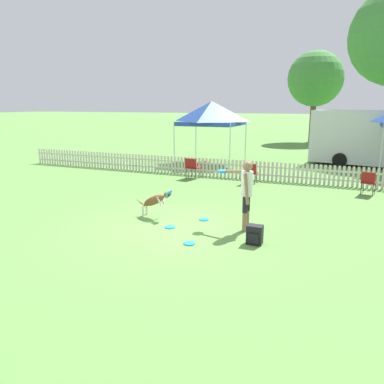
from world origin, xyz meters
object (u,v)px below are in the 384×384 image
at_px(handler_person, 245,187).
at_px(frisbee_midfield, 189,243).
at_px(leaping_dog, 155,200).
at_px(backpack_on_grass, 255,235).
at_px(frisbee_near_dog, 204,219).
at_px(canopy_tent_secondary, 212,113).
at_px(folding_chair_blue_left, 192,166).
at_px(folding_chair_center, 251,171).
at_px(equipment_trailer, 358,137).
at_px(frisbee_near_handler, 170,227).
at_px(folding_chair_green_right, 368,181).
at_px(tree_right_grove, 315,79).

bearing_deg(handler_person, frisbee_midfield, 150.92).
bearing_deg(leaping_dog, backpack_on_grass, 75.34).
relative_size(leaping_dog, backpack_on_grass, 2.68).
height_order(frisbee_near_dog, canopy_tent_secondary, canopy_tent_secondary).
relative_size(folding_chair_blue_left, folding_chair_center, 1.07).
xyz_separation_m(leaping_dog, equipment_trailer, (5.04, 11.76, 0.95)).
height_order(handler_person, equipment_trailer, equipment_trailer).
xyz_separation_m(frisbee_near_handler, folding_chair_green_right, (4.62, 5.63, 0.46)).
xyz_separation_m(frisbee_midfield, equipment_trailer, (3.41, 13.25, 1.40)).
bearing_deg(tree_right_grove, backpack_on_grass, -87.39).
distance_m(frisbee_near_handler, canopy_tent_secondary, 10.90).
bearing_deg(equipment_trailer, folding_chair_blue_left, -123.22).
height_order(folding_chair_center, folding_chair_green_right, folding_chair_green_right).
bearing_deg(backpack_on_grass, tree_right_grove, 92.61).
distance_m(frisbee_midfield, equipment_trailer, 13.75).
bearing_deg(leaping_dog, frisbee_midfield, 50.70).
bearing_deg(folding_chair_center, handler_person, 101.63).
xyz_separation_m(handler_person, folding_chair_blue_left, (-3.64, 5.51, -0.55)).
xyz_separation_m(canopy_tent_secondary, equipment_trailer, (6.91, 2.13, -1.12)).
height_order(canopy_tent_secondary, tree_right_grove, tree_right_grove).
distance_m(frisbee_midfield, tree_right_grove, 25.18).
xyz_separation_m(folding_chair_blue_left, equipment_trailer, (6.19, 6.38, 0.91)).
distance_m(folding_chair_blue_left, folding_chair_center, 2.46).
bearing_deg(folding_chair_center, folding_chair_green_right, 174.90).
xyz_separation_m(folding_chair_blue_left, folding_chair_green_right, (6.53, -0.40, -0.03)).
xyz_separation_m(folding_chair_green_right, equipment_trailer, (-0.33, 6.78, 0.94)).
height_order(folding_chair_blue_left, canopy_tent_secondary, canopy_tent_secondary).
relative_size(frisbee_near_dog, canopy_tent_secondary, 0.08).
xyz_separation_m(folding_chair_center, folding_chair_green_right, (4.07, -0.31, 0.00)).
bearing_deg(handler_person, frisbee_near_dog, 75.00).
xyz_separation_m(handler_person, canopy_tent_secondary, (-4.36, 9.76, 1.47)).
height_order(leaping_dog, equipment_trailer, equipment_trailer).
xyz_separation_m(handler_person, folding_chair_green_right, (2.88, 5.10, -0.58)).
bearing_deg(tree_right_grove, folding_chair_center, -91.71).
bearing_deg(tree_right_grove, frisbee_near_handler, -92.59).
xyz_separation_m(backpack_on_grass, tree_right_grove, (-1.10, 24.16, 4.68)).
bearing_deg(folding_chair_blue_left, backpack_on_grass, 131.58).
bearing_deg(folding_chair_center, tree_right_grove, -92.48).
bearing_deg(folding_chair_blue_left, leaping_dog, 110.76).
height_order(leaping_dog, backpack_on_grass, leaping_dog).
bearing_deg(canopy_tent_secondary, frisbee_near_handler, -75.70).
bearing_deg(frisbee_near_dog, folding_chair_green_right, 49.21).
bearing_deg(frisbee_near_dog, tree_right_grove, 88.67).
distance_m(folding_chair_green_right, canopy_tent_secondary, 8.85).
xyz_separation_m(frisbee_near_dog, canopy_tent_secondary, (-3.17, 9.37, 2.52)).
distance_m(frisbee_near_dog, folding_chair_blue_left, 5.70).
bearing_deg(equipment_trailer, frisbee_midfield, -93.48).
xyz_separation_m(frisbee_near_handler, backpack_on_grass, (2.18, -0.29, 0.20)).
distance_m(handler_person, folding_chair_green_right, 5.89).
height_order(frisbee_near_dog, backpack_on_grass, backpack_on_grass).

